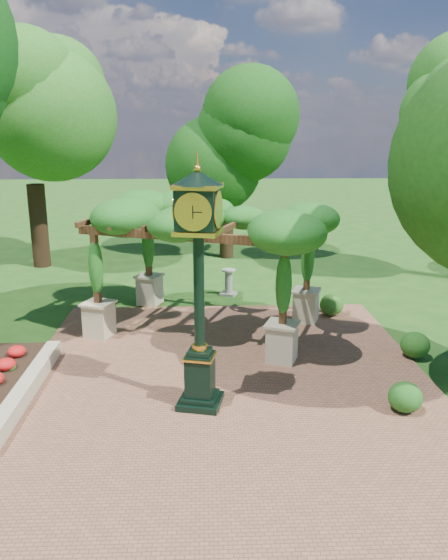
{
  "coord_description": "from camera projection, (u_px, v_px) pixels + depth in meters",
  "views": [
    {
      "loc": [
        -0.53,
        -11.0,
        5.89
      ],
      "look_at": [
        0.0,
        2.5,
        2.2
      ],
      "focal_mm": 35.0,
      "sensor_mm": 36.0,
      "label": 1
    }
  ],
  "objects": [
    {
      "name": "shrub_back",
      "position": [
        332.0,
        305.0,
        17.88
      ],
      "size": [
        0.94,
        0.94,
        0.7
      ],
      "primitive_type": "ellipsoid",
      "rotation": [
        0.0,
        0.0,
        -0.24
      ],
      "color": "#2C631C",
      "rests_on": "brick_plaza"
    },
    {
      "name": "tree_west_far",
      "position": [
        29.0,
        116.0,
        22.96
      ],
      "size": [
        4.92,
        4.92,
        9.47
      ],
      "color": "#301E12",
      "rests_on": "ground"
    },
    {
      "name": "brick_plaza",
      "position": [
        226.0,
        384.0,
        13.13
      ],
      "size": [
        10.0,
        12.0,
        0.04
      ],
      "primitive_type": "cube",
      "color": "brown",
      "rests_on": "ground"
    },
    {
      "name": "pergola",
      "position": [
        206.0,
        223.0,
        15.93
      ],
      "size": [
        7.37,
        6.0,
        4.01
      ],
      "rotation": [
        0.0,
        0.0,
        -0.37
      ],
      "color": "beige",
      "rests_on": "brick_plaza"
    },
    {
      "name": "shrub_front",
      "position": [
        405.0,
        397.0,
        11.72
      ],
      "size": [
        0.81,
        0.81,
        0.66
      ],
      "primitive_type": "ellipsoid",
      "rotation": [
        0.0,
        0.0,
        0.11
      ],
      "color": "#1E5618",
      "rests_on": "brick_plaza"
    },
    {
      "name": "sundial",
      "position": [
        229.0,
        284.0,
        20.2
      ],
      "size": [
        0.7,
        0.7,
        0.98
      ],
      "rotation": [
        0.0,
        0.0,
        -0.38
      ],
      "color": "#96968E",
      "rests_on": "ground"
    },
    {
      "name": "tree_north",
      "position": [
        227.0,
        143.0,
        25.03
      ],
      "size": [
        4.25,
        4.25,
        7.85
      ],
      "color": "#322314",
      "rests_on": "ground"
    },
    {
      "name": "ground",
      "position": [
        228.0,
        404.0,
        12.17
      ],
      "size": [
        120.0,
        120.0,
        0.0
      ],
      "primitive_type": "plane",
      "color": "#1E4714",
      "rests_on": "ground"
    },
    {
      "name": "pedestal_clock",
      "position": [
        199.0,
        270.0,
        11.29
      ],
      "size": [
        1.23,
        1.23,
        5.22
      ],
      "rotation": [
        0.0,
        0.0,
        -0.23
      ],
      "color": "black",
      "rests_on": "brick_plaza"
    },
    {
      "name": "border_wall",
      "position": [
        26.0,
        390.0,
        12.43
      ],
      "size": [
        0.35,
        5.0,
        0.4
      ],
      "primitive_type": "cube",
      "color": "#C6B793",
      "rests_on": "ground"
    },
    {
      "name": "shrub_mid",
      "position": [
        415.0,
        345.0,
        14.54
      ],
      "size": [
        0.77,
        0.77,
        0.7
      ],
      "primitive_type": "ellipsoid",
      "rotation": [
        0.0,
        0.0,
        0.0
      ],
      "color": "#1E4E16",
      "rests_on": "brick_plaza"
    }
  ]
}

